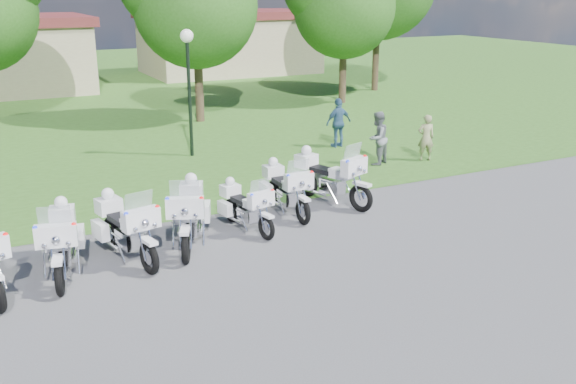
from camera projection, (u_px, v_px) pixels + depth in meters
name	position (u px, v px, depth m)	size (l,w,h in m)	color
ground	(273.00, 254.00, 14.05)	(100.00, 100.00, 0.00)	#4F4F53
grass_lawn	(72.00, 89.00, 37.02)	(100.00, 48.00, 0.01)	#34601E
motorcycle_1	(61.00, 240.00, 12.94)	(1.15, 2.50, 1.70)	black
motorcycle_2	(125.00, 227.00, 13.66)	(1.16, 2.49, 1.69)	black
motorcycle_3	(189.00, 213.00, 14.41)	(1.50, 2.47, 1.76)	black
motorcycle_4	(245.00, 206.00, 15.35)	(0.93, 2.09, 1.41)	black
motorcycle_5	(285.00, 188.00, 16.48)	(0.78, 2.37, 1.59)	black
motorcycle_6	(329.00, 176.00, 17.23)	(1.41, 2.53, 1.77)	black
lamp_post	(188.00, 62.00, 21.31)	(0.44, 0.44, 4.28)	black
building_east	(229.00, 42.00, 43.66)	(11.44, 7.28, 4.10)	tan
bystander_a	(426.00, 138.00, 21.44)	(0.57, 0.37, 1.56)	#959665
bystander_b	(377.00, 139.00, 20.92)	(0.85, 0.66, 1.76)	slate
bystander_c	(339.00, 123.00, 23.26)	(1.05, 0.44, 1.78)	#375D85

